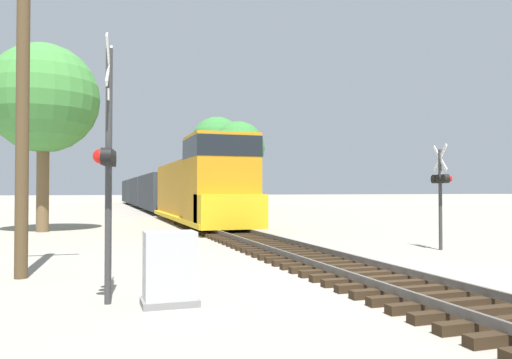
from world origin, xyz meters
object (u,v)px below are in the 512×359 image
object	(u,v)px
relay_cabinet	(170,269)
utility_pole	(23,80)
freight_train	(155,192)
crossing_signal_near	(107,159)
crossing_signal_far	(441,184)
tree_mid_background	(238,148)
tree_far_right	(43,99)
tree_deep_background	(217,144)

from	to	relation	value
relay_cabinet	utility_pole	distance (m)	6.12
freight_train	crossing_signal_near	bearing A→B (deg)	-97.92
relay_cabinet	crossing_signal_far	bearing A→B (deg)	27.95
crossing_signal_near	utility_pole	size ratio (longest dim) A/B	0.53
freight_train	tree_mid_background	size ratio (longest dim) A/B	7.14
relay_cabinet	tree_far_right	size ratio (longest dim) A/B	0.14
crossing_signal_far	relay_cabinet	world-z (taller)	crossing_signal_far
tree_deep_background	freight_train	bearing A→B (deg)	-138.93
tree_far_right	tree_deep_background	distance (m)	34.31
tree_deep_background	crossing_signal_near	bearing A→B (deg)	-105.98
relay_cabinet	tree_deep_background	size ratio (longest dim) A/B	0.12
tree_far_right	crossing_signal_near	bearing A→B (deg)	-81.45
relay_cabinet	tree_far_right	distance (m)	18.62
relay_cabinet	tree_deep_background	bearing A→B (deg)	75.35
freight_train	relay_cabinet	distance (m)	41.02
tree_far_right	utility_pole	bearing A→B (deg)	-86.83
freight_train	tree_far_right	xyz separation A→B (m)	(-8.14, -23.42, 4.56)
tree_mid_background	tree_deep_background	distance (m)	11.32
tree_mid_background	freight_train	bearing A→B (deg)	149.16
freight_train	tree_far_right	bearing A→B (deg)	-109.17
freight_train	crossing_signal_far	size ratio (longest dim) A/B	17.10
crossing_signal_near	tree_deep_background	distance (m)	49.31
crossing_signal_far	relay_cabinet	xyz separation A→B (m)	(-9.92, -5.26, -1.59)
utility_pole	tree_deep_background	size ratio (longest dim) A/B	0.84
crossing_signal_near	tree_mid_background	size ratio (longest dim) A/B	0.55
crossing_signal_far	tree_deep_background	bearing A→B (deg)	7.03
crossing_signal_near	crossing_signal_far	world-z (taller)	crossing_signal_near
crossing_signal_near	tree_far_right	world-z (taller)	tree_far_right
freight_train	utility_pole	xyz separation A→B (m)	(-7.39, -37.01, 2.68)
freight_train	tree_deep_background	world-z (taller)	tree_deep_background
freight_train	utility_pole	distance (m)	37.83
crossing_signal_near	crossing_signal_far	bearing A→B (deg)	121.20
utility_pole	tree_far_right	bearing A→B (deg)	93.17
crossing_signal_far	tree_mid_background	world-z (taller)	tree_mid_background
crossing_signal_near	freight_train	bearing A→B (deg)	179.65
tree_mid_background	tree_deep_background	size ratio (longest dim) A/B	0.81
crossing_signal_far	tree_far_right	xyz separation A→B (m)	(-13.51, 12.06, 4.22)
relay_cabinet	freight_train	bearing A→B (deg)	83.63
crossing_signal_near	crossing_signal_far	size ratio (longest dim) A/B	1.33
crossing_signal_near	relay_cabinet	xyz separation A→B (m)	(1.06, -0.46, -1.93)
freight_train	crossing_signal_far	xyz separation A→B (m)	(5.37, -35.48, 0.35)
crossing_signal_near	tree_mid_background	world-z (taller)	tree_mid_background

